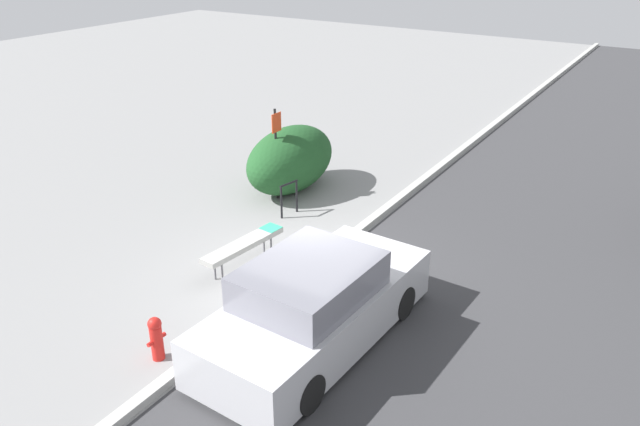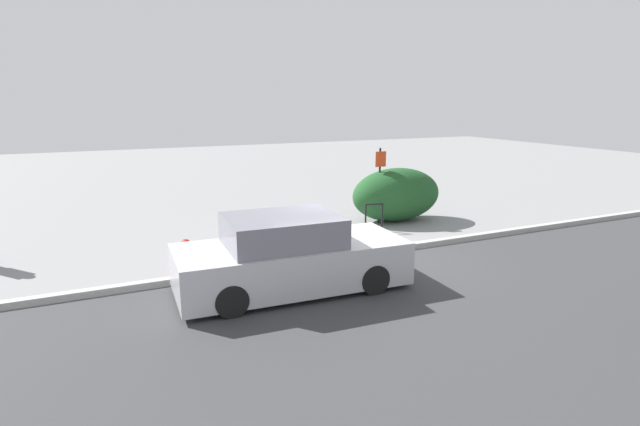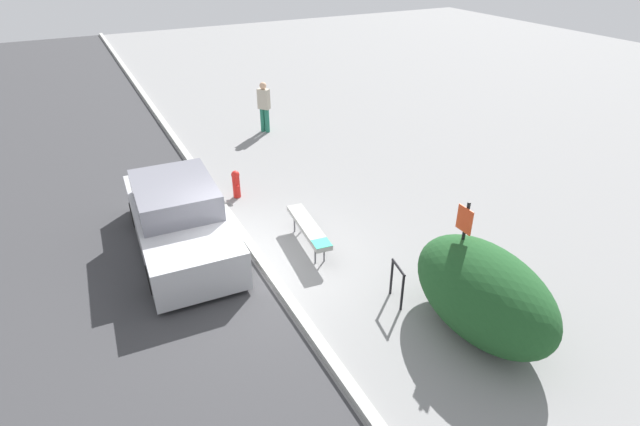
{
  "view_description": "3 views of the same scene",
  "coord_description": "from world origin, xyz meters",
  "px_view_note": "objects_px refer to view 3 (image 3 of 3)",
  "views": [
    {
      "loc": [
        -8.83,
        -5.9,
        6.29
      ],
      "look_at": [
        0.75,
        0.13,
        1.02
      ],
      "focal_mm": 35.0,
      "sensor_mm": 36.0,
      "label": 1
    },
    {
      "loc": [
        -5.11,
        -10.13,
        3.74
      ],
      "look_at": [
        -0.17,
        0.58,
        1.03
      ],
      "focal_mm": 28.0,
      "sensor_mm": 36.0,
      "label": 2
    },
    {
      "loc": [
        8.17,
        -2.89,
        6.29
      ],
      "look_at": [
        -0.46,
        1.54,
        0.74
      ],
      "focal_mm": 28.0,
      "sensor_mm": 36.0,
      "label": 3
    }
  ],
  "objects_px": {
    "bench": "(309,227)",
    "pedestrian": "(264,106)",
    "bike_rack": "(397,280)",
    "parked_car_near": "(180,219)",
    "fire_hydrant": "(236,183)",
    "sign_post": "(461,248)"
  },
  "relations": [
    {
      "from": "bike_rack",
      "to": "pedestrian",
      "type": "bearing_deg",
      "value": 172.95
    },
    {
      "from": "bike_rack",
      "to": "parked_car_near",
      "type": "height_order",
      "value": "parked_car_near"
    },
    {
      "from": "bench",
      "to": "sign_post",
      "type": "relative_size",
      "value": 0.88
    },
    {
      "from": "pedestrian",
      "to": "sign_post",
      "type": "bearing_deg",
      "value": 139.99
    },
    {
      "from": "sign_post",
      "to": "parked_car_near",
      "type": "xyz_separation_m",
      "value": [
        -4.5,
        -3.99,
        -0.7
      ]
    },
    {
      "from": "bike_rack",
      "to": "sign_post",
      "type": "height_order",
      "value": "sign_post"
    },
    {
      "from": "pedestrian",
      "to": "parked_car_near",
      "type": "xyz_separation_m",
      "value": [
        5.98,
        -4.39,
        -0.26
      ]
    },
    {
      "from": "bench",
      "to": "fire_hydrant",
      "type": "relative_size",
      "value": 2.63
    },
    {
      "from": "bike_rack",
      "to": "fire_hydrant",
      "type": "height_order",
      "value": "bike_rack"
    },
    {
      "from": "fire_hydrant",
      "to": "pedestrian",
      "type": "height_order",
      "value": "pedestrian"
    },
    {
      "from": "bench",
      "to": "fire_hydrant",
      "type": "height_order",
      "value": "fire_hydrant"
    },
    {
      "from": "bench",
      "to": "pedestrian",
      "type": "height_order",
      "value": "pedestrian"
    },
    {
      "from": "sign_post",
      "to": "pedestrian",
      "type": "bearing_deg",
      "value": 177.84
    },
    {
      "from": "bike_rack",
      "to": "sign_post",
      "type": "distance_m",
      "value": 1.37
    },
    {
      "from": "bench",
      "to": "fire_hydrant",
      "type": "bearing_deg",
      "value": -161.7
    },
    {
      "from": "fire_hydrant",
      "to": "pedestrian",
      "type": "relative_size",
      "value": 0.43
    },
    {
      "from": "bike_rack",
      "to": "fire_hydrant",
      "type": "xyz_separation_m",
      "value": [
        -5.53,
        -1.31,
        -0.09
      ]
    },
    {
      "from": "bike_rack",
      "to": "fire_hydrant",
      "type": "bearing_deg",
      "value": -166.7
    },
    {
      "from": "pedestrian",
      "to": "parked_car_near",
      "type": "distance_m",
      "value": 7.42
    },
    {
      "from": "bench",
      "to": "pedestrian",
      "type": "bearing_deg",
      "value": 171.68
    },
    {
      "from": "bench",
      "to": "pedestrian",
      "type": "distance_m",
      "value": 7.56
    },
    {
      "from": "fire_hydrant",
      "to": "parked_car_near",
      "type": "relative_size",
      "value": 0.17
    }
  ]
}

